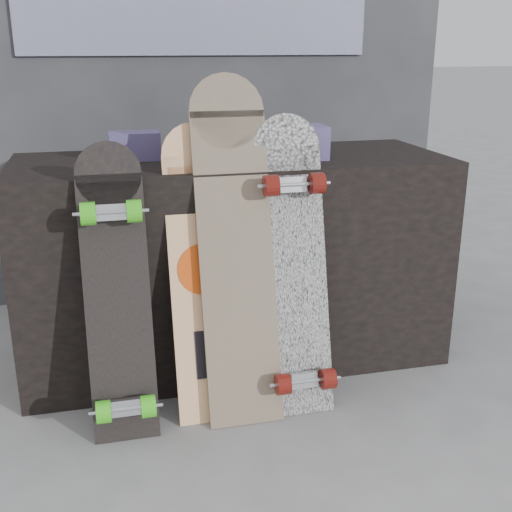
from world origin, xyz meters
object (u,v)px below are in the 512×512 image
object	(u,v)px
vendor_table	(233,260)
longboard_celtic	(235,239)
longboard_cascadia	(294,262)
skateboard_dark	(117,290)
longboard_geisha	(202,265)

from	to	relation	value
vendor_table	longboard_celtic	xyz separation A→B (m)	(-0.06, -0.35, 0.19)
vendor_table	longboard_cascadia	world-z (taller)	longboard_cascadia
longboard_celtic	skateboard_dark	bearing A→B (deg)	-170.83
longboard_geisha	skateboard_dark	bearing A→B (deg)	-165.42
longboard_geisha	longboard_cascadia	xyz separation A→B (m)	(0.30, -0.04, -0.00)
vendor_table	longboard_cascadia	distance (m)	0.42
longboard_geisha	skateboard_dark	size ratio (longest dim) A/B	1.04
longboard_celtic	longboard_geisha	bearing A→B (deg)	174.68
vendor_table	longboard_geisha	size ratio (longest dim) A/B	1.66
longboard_geisha	longboard_cascadia	size ratio (longest dim) A/B	0.98
longboard_geisha	longboard_celtic	bearing A→B (deg)	-5.32
longboard_geisha	longboard_celtic	distance (m)	0.14
vendor_table	skateboard_dark	xyz separation A→B (m)	(-0.46, -0.41, 0.07)
vendor_table	longboard_cascadia	size ratio (longest dim) A/B	1.62
vendor_table	longboard_geisha	world-z (taller)	longboard_geisha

